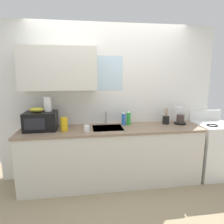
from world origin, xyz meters
The scene contains 13 objects.
kitchen_wall_assembly centered at (-0.15, 0.31, 1.36)m, with size 3.54×0.42×2.50m.
counter_unit centered at (0.00, 0.00, 0.46)m, with size 2.77×0.63×0.90m.
sink_faucet centered at (-0.06, 0.24, 1.01)m, with size 0.03×0.03×0.21m, color #B2B5BA.
stove_range centered at (1.73, 0.00, 0.46)m, with size 0.60×0.60×1.08m.
microwave centered at (-1.05, 0.05, 1.04)m, with size 0.46×0.35×0.27m.
banana_bunch centered at (-1.10, 0.05, 1.20)m, with size 0.20×0.11×0.07m, color gold.
paper_towel_roll centered at (-0.95, 0.10, 1.28)m, with size 0.11×0.11×0.22m, color white.
coffee_maker centered at (1.15, 0.11, 1.00)m, with size 0.19×0.21×0.28m.
dish_soap_bottle_blue centered at (0.22, 0.17, 1.00)m, with size 0.06×0.06×0.22m.
dish_soap_bottle_green centered at (0.29, 0.15, 1.01)m, with size 0.07×0.07×0.24m.
cereal_canister centered at (-0.71, -0.05, 1.00)m, with size 0.10×0.10×0.20m, color gold.
mug_white centered at (-0.38, -0.14, 0.95)m, with size 0.08×0.08×0.10m, color white.
utensil_crock centered at (0.92, 0.12, 0.97)m, with size 0.11×0.11×0.27m.
Camera 1 is at (-0.41, -2.83, 1.71)m, focal length 30.93 mm.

